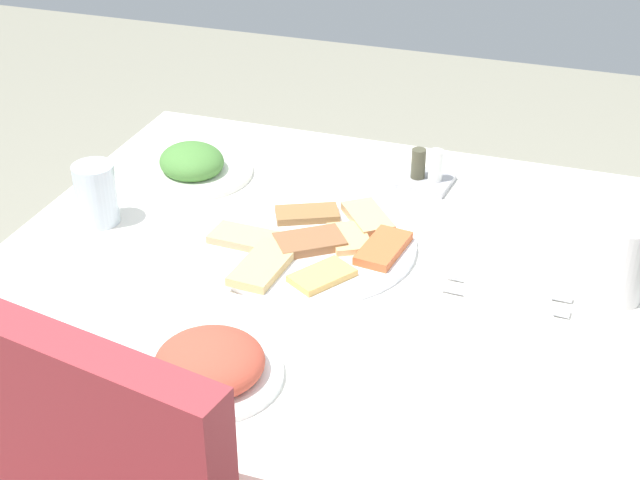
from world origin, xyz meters
TOP-DOWN VIEW (x-y plane):
  - dining_table at (0.00, 0.00)m, footprint 1.04×0.93m
  - pide_platter at (0.04, -0.03)m, footprint 0.34×0.34m
  - salad_plate_greens at (0.05, 0.32)m, footprint 0.20×0.20m
  - salad_plate_rice at (0.33, -0.21)m, footprint 0.22×0.22m
  - soda_can at (-0.44, -0.04)m, footprint 0.09×0.09m
  - drinking_glass at (0.41, -0.00)m, footprint 0.07×0.07m
  - paper_napkin at (-0.28, 0.00)m, footprint 0.15×0.15m
  - fork at (-0.28, -0.01)m, footprint 0.19×0.02m
  - spoon at (-0.28, 0.02)m, footprint 0.19×0.03m
  - condiment_caddy at (-0.09, -0.31)m, footprint 0.10×0.10m

SIDE VIEW (x-z plane):
  - dining_table at x=0.00m, z-range 0.28..0.98m
  - paper_napkin at x=-0.28m, z-range 0.71..0.71m
  - fork at x=-0.28m, z-range 0.71..0.71m
  - spoon at x=-0.28m, z-range 0.71..0.71m
  - pide_platter at x=0.04m, z-range 0.70..0.73m
  - salad_plate_rice at x=0.33m, z-range 0.69..0.76m
  - condiment_caddy at x=-0.09m, z-range 0.69..0.76m
  - salad_plate_greens at x=0.05m, z-range 0.70..0.76m
  - drinking_glass at x=0.41m, z-range 0.71..0.81m
  - soda_can at x=-0.44m, z-range 0.71..0.83m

